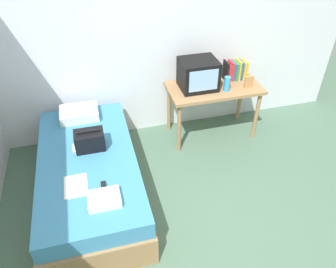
{
  "coord_description": "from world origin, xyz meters",
  "views": [
    {
      "loc": [
        -0.81,
        -1.72,
        2.69
      ],
      "look_at": [
        -0.08,
        1.02,
        0.54
      ],
      "focal_mm": 34.78,
      "sensor_mm": 36.0,
      "label": 1
    }
  ],
  "objects": [
    {
      "name": "wall_back",
      "position": [
        0.0,
        2.0,
        1.3
      ],
      "size": [
        5.2,
        0.1,
        2.6
      ],
      "primitive_type": "cube",
      "color": "silver",
      "rests_on": "ground"
    },
    {
      "name": "desk",
      "position": [
        0.68,
        1.6,
        0.63
      ],
      "size": [
        1.16,
        0.6,
        0.72
      ],
      "color": "#9E754C",
      "rests_on": "ground"
    },
    {
      "name": "remote_dark",
      "position": [
        -0.84,
        0.41,
        0.54
      ],
      "size": [
        0.04,
        0.16,
        0.02
      ],
      "primitive_type": "cube",
      "color": "black",
      "rests_on": "bed"
    },
    {
      "name": "magazine",
      "position": [
        -1.08,
        0.5,
        0.53
      ],
      "size": [
        0.21,
        0.29,
        0.01
      ],
      "primitive_type": "cube",
      "color": "white",
      "rests_on": "bed"
    },
    {
      "name": "folded_towel",
      "position": [
        -0.85,
        0.25,
        0.56
      ],
      "size": [
        0.28,
        0.22,
        0.07
      ],
      "primitive_type": "cube",
      "color": "white",
      "rests_on": "bed"
    },
    {
      "name": "pillow",
      "position": [
        -0.99,
        1.64,
        0.58
      ],
      "size": [
        0.44,
        0.33,
        0.11
      ],
      "primitive_type": "cube",
      "color": "silver",
      "rests_on": "bed"
    },
    {
      "name": "remote_silver",
      "position": [
        -1.08,
        1.04,
        0.54
      ],
      "size": [
        0.04,
        0.14,
        0.02
      ],
      "primitive_type": "cube",
      "color": "#B7B7BC",
      "rests_on": "bed"
    },
    {
      "name": "handbag",
      "position": [
        -0.91,
        1.02,
        0.63
      ],
      "size": [
        0.3,
        0.2,
        0.22
      ],
      "color": "black",
      "rests_on": "bed"
    },
    {
      "name": "bed",
      "position": [
        -0.97,
        0.88,
        0.26
      ],
      "size": [
        1.0,
        2.0,
        0.52
      ],
      "color": "#9E754C",
      "rests_on": "ground"
    },
    {
      "name": "ground_plane",
      "position": [
        0.0,
        0.0,
        0.0
      ],
      "size": [
        8.0,
        8.0,
        0.0
      ],
      "primitive_type": "plane",
      "color": "#4C6B56"
    },
    {
      "name": "picture_frame",
      "position": [
        1.07,
        1.47,
        0.8
      ],
      "size": [
        0.11,
        0.02,
        0.15
      ],
      "primitive_type": "cube",
      "color": "#B27F4C",
      "rests_on": "desk"
    },
    {
      "name": "water_bottle",
      "position": [
        0.78,
        1.46,
        0.81
      ],
      "size": [
        0.08,
        0.08,
        0.18
      ],
      "primitive_type": "cylinder",
      "color": "#3399DB",
      "rests_on": "desk"
    },
    {
      "name": "book_row",
      "position": [
        1.0,
        1.73,
        0.84
      ],
      "size": [
        0.28,
        0.17,
        0.25
      ],
      "color": "black",
      "rests_on": "desk"
    },
    {
      "name": "tv",
      "position": [
        0.46,
        1.63,
        0.9
      ],
      "size": [
        0.44,
        0.39,
        0.36
      ],
      "color": "black",
      "rests_on": "desk"
    }
  ]
}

